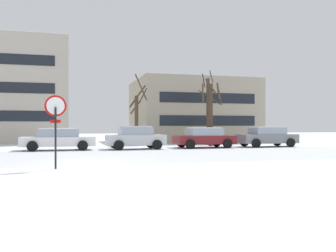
{
  "coord_description": "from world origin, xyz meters",
  "views": [
    {
      "loc": [
        -0.81,
        -15.73,
        1.54
      ],
      "look_at": [
        4.98,
        5.35,
        1.53
      ],
      "focal_mm": 40.12,
      "sensor_mm": 36.0,
      "label": 1
    }
  ],
  "objects": [
    {
      "name": "stop_sign",
      "position": [
        -1.14,
        -1.82,
        1.85
      ],
      "size": [
        0.76,
        0.18,
        2.63
      ],
      "color": "black",
      "rests_on": "ground"
    },
    {
      "name": "building_far_right",
      "position": [
        11.41,
        19.77,
        3.05
      ],
      "size": [
        11.18,
        9.17,
        6.1
      ],
      "color": "#9E937F",
      "rests_on": "ground"
    },
    {
      "name": "road_surface",
      "position": [
        0.0,
        3.51,
        0.0
      ],
      "size": [
        80.0,
        9.02,
        0.0
      ],
      "color": "silver",
      "rests_on": "ground"
    },
    {
      "name": "parked_car_white",
      "position": [
        -1.25,
        8.99,
        0.71
      ],
      "size": [
        4.55,
        2.17,
        1.39
      ],
      "color": "white",
      "rests_on": "ground"
    },
    {
      "name": "tree_far_right",
      "position": [
        10.27,
        12.5,
        2.85
      ],
      "size": [
        1.75,
        1.54,
        5.98
      ],
      "color": "#423326",
      "rests_on": "ground"
    },
    {
      "name": "parked_car_gray",
      "position": [
        13.53,
        8.94,
        0.75
      ],
      "size": [
        4.32,
        2.02,
        1.48
      ],
      "color": "slate",
      "rests_on": "ground"
    },
    {
      "name": "tree_far_mid",
      "position": [
        9.91,
        10.96,
        2.67
      ],
      "size": [
        1.89,
        1.88,
        5.1
      ],
      "color": "#423326",
      "rests_on": "ground"
    },
    {
      "name": "tree_far_left",
      "position": [
        4.52,
        12.7,
        2.34
      ],
      "size": [
        1.31,
        1.67,
        5.43
      ],
      "color": "#423326",
      "rests_on": "ground"
    },
    {
      "name": "building_far_left",
      "position": [
        -6.19,
        23.64,
        4.78
      ],
      "size": [
        11.33,
        11.78,
        9.56
      ],
      "color": "#B2A899",
      "rests_on": "ground"
    },
    {
      "name": "parked_car_maroon",
      "position": [
        8.61,
        8.99,
        0.73
      ],
      "size": [
        4.2,
        2.19,
        1.43
      ],
      "color": "maroon",
      "rests_on": "ground"
    },
    {
      "name": "ground_plane",
      "position": [
        0.0,
        0.0,
        0.0
      ],
      "size": [
        120.0,
        120.0,
        0.0
      ],
      "primitive_type": "plane",
      "color": "white"
    },
    {
      "name": "parked_car_silver",
      "position": [
        3.68,
        8.73,
        0.77
      ],
      "size": [
        3.84,
        2.03,
        1.53
      ],
      "color": "silver",
      "rests_on": "ground"
    }
  ]
}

